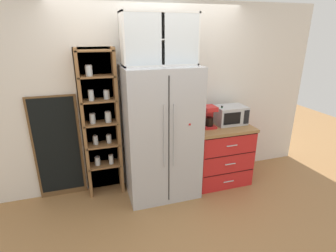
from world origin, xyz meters
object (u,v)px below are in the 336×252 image
Objects in this scene: microwave at (230,115)px; mug_cream at (219,121)px; bottle_green at (221,117)px; chalkboard_menu at (58,148)px; coffee_maker at (208,116)px; mug_navy at (221,122)px; refrigerator at (161,133)px.

mug_cream is at bearing 169.40° from microwave.
chalkboard_menu is (-2.24, 0.27, -0.30)m from bottle_green.
mug_cream is at bearing 18.55° from coffee_maker.
coffee_maker is at bearing -7.97° from chalkboard_menu.
microwave is 0.18m from mug_navy.
bottle_green is (0.92, 0.05, 0.12)m from refrigerator.
refrigerator is 14.67× the size of mug_navy.
chalkboard_menu is at bearing 166.22° from refrigerator.
coffee_maker is 0.25m from mug_cream.
mug_navy is 2.27m from chalkboard_menu.
chalkboard_menu reaches higher than mug_navy.
refrigerator reaches higher than chalkboard_menu.
coffee_maker is 0.21m from bottle_green.
refrigerator is 5.70× the size of coffee_maker.
mug_cream is (-0.16, 0.03, -0.08)m from microwave.
refrigerator is 1.25× the size of chalkboard_menu.
bottle_green is 0.20× the size of chalkboard_menu.
chalkboard_menu reaches higher than microwave.
coffee_maker is 2.08m from chalkboard_menu.
coffee_maker is 0.24m from mug_navy.
microwave is 2.43m from chalkboard_menu.
bottle_green is (-0.16, -0.03, -0.00)m from microwave.
chalkboard_menu is at bearing 174.58° from mug_cream.
mug_navy is 0.09× the size of chalkboard_menu.
coffee_maker reaches higher than mug_navy.
refrigerator reaches higher than bottle_green.
mug_cream is 0.10m from bottle_green.
chalkboard_menu is (-2.24, 0.29, -0.22)m from mug_navy.
microwave is at bearing 10.75° from bottle_green.
chalkboard_menu is at bearing 172.74° from mug_navy.
refrigerator is 0.93m from bottle_green.
bottle_green reaches higher than mug_cream.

